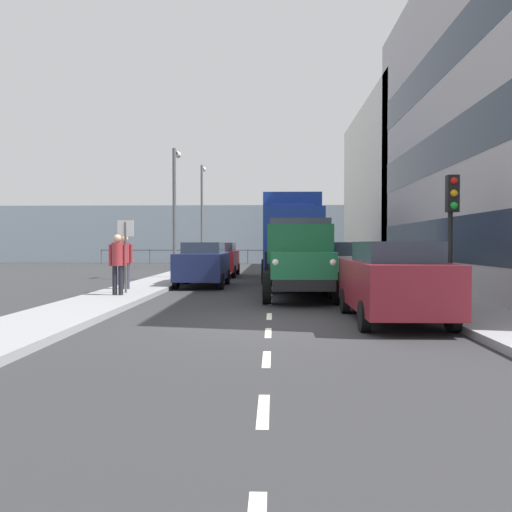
# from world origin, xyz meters

# --- Properties ---
(ground_plane) EXTENTS (80.00, 80.00, 0.00)m
(ground_plane) POSITION_xyz_m (0.00, -11.24, 0.00)
(ground_plane) COLOR #2D2D30
(sidewalk_left) EXTENTS (2.02, 42.56, 0.15)m
(sidewalk_left) POSITION_xyz_m (-4.61, -11.24, 0.07)
(sidewalk_left) COLOR gray
(sidewalk_left) RESTS_ON ground_plane
(sidewalk_right) EXTENTS (2.02, 42.56, 0.15)m
(sidewalk_right) POSITION_xyz_m (4.61, -11.24, 0.07)
(sidewalk_right) COLOR gray
(sidewalk_right) RESTS_ON ground_plane
(road_centreline_markings) EXTENTS (0.12, 38.27, 0.01)m
(road_centreline_markings) POSITION_xyz_m (0.00, -10.40, 0.00)
(road_centreline_markings) COLOR silver
(road_centreline_markings) RESTS_ON ground_plane
(building_far_block) EXTENTS (6.94, 15.97, 10.25)m
(building_far_block) POSITION_xyz_m (-9.08, -22.98, 5.13)
(building_far_block) COLOR silver
(building_far_block) RESTS_ON ground_plane
(sea_horizon) EXTENTS (80.00, 0.80, 5.00)m
(sea_horizon) POSITION_xyz_m (0.00, -35.52, 2.50)
(sea_horizon) COLOR #8C9EAD
(sea_horizon) RESTS_ON ground_plane
(seawall_railing) EXTENTS (28.08, 0.08, 1.20)m
(seawall_railing) POSITION_xyz_m (-0.00, -31.92, 0.92)
(seawall_railing) COLOR #4C5156
(seawall_railing) RESTS_ON ground_plane
(truck_vintage_green) EXTENTS (2.17, 5.64, 2.43)m
(truck_vintage_green) POSITION_xyz_m (-0.88, -4.96, 1.18)
(truck_vintage_green) COLOR black
(truck_vintage_green) RESTS_ON ground_plane
(lorry_cargo_blue) EXTENTS (2.58, 8.20, 3.87)m
(lorry_cargo_blue) POSITION_xyz_m (-0.90, -13.40, 2.08)
(lorry_cargo_blue) COLOR #193899
(lorry_cargo_blue) RESTS_ON ground_plane
(car_maroon_kerbside_near) EXTENTS (1.84, 4.38, 1.72)m
(car_maroon_kerbside_near) POSITION_xyz_m (-2.65, -0.39, 0.90)
(car_maroon_kerbside_near) COLOR maroon
(car_maroon_kerbside_near) RESTS_ON ground_plane
(car_silver_kerbside_1) EXTENTS (1.82, 4.51, 1.72)m
(car_silver_kerbside_1) POSITION_xyz_m (-2.65, -6.35, 0.90)
(car_silver_kerbside_1) COLOR #B7BABF
(car_silver_kerbside_1) RESTS_ON ground_plane
(car_navy_oppositeside_0) EXTENTS (1.85, 4.16, 1.72)m
(car_navy_oppositeside_0) POSITION_xyz_m (2.65, -9.60, 0.90)
(car_navy_oppositeside_0) COLOR navy
(car_navy_oppositeside_0) RESTS_ON ground_plane
(car_red_oppositeside_1) EXTENTS (1.81, 4.56, 1.72)m
(car_red_oppositeside_1) POSITION_xyz_m (2.65, -16.20, 0.90)
(car_red_oppositeside_1) COLOR #B21E1E
(car_red_oppositeside_1) RESTS_ON ground_plane
(pedestrian_strolling) EXTENTS (0.53, 0.34, 1.80)m
(pedestrian_strolling) POSITION_xyz_m (4.52, -4.53, 1.21)
(pedestrian_strolling) COLOR black
(pedestrian_strolling) RESTS_ON sidewalk_right
(pedestrian_couple_a) EXTENTS (0.53, 0.34, 1.80)m
(pedestrian_couple_a) POSITION_xyz_m (4.91, -6.65, 1.21)
(pedestrian_couple_a) COLOR #383342
(pedestrian_couple_a) RESTS_ON sidewalk_right
(traffic_light_near) EXTENTS (0.28, 0.41, 3.20)m
(traffic_light_near) POSITION_xyz_m (-4.47, -2.16, 2.47)
(traffic_light_near) COLOR black
(traffic_light_near) RESTS_ON sidewalk_left
(lamp_post_promenade) EXTENTS (0.32, 1.14, 5.87)m
(lamp_post_promenade) POSITION_xyz_m (4.44, -13.26, 3.69)
(lamp_post_promenade) COLOR #59595B
(lamp_post_promenade) RESTS_ON sidewalk_right
(lamp_post_far) EXTENTS (0.32, 1.14, 6.66)m
(lamp_post_far) POSITION_xyz_m (4.61, -23.86, 4.11)
(lamp_post_far) COLOR #59595B
(lamp_post_far) RESTS_ON sidewalk_right
(street_sign) EXTENTS (0.50, 0.07, 2.25)m
(street_sign) POSITION_xyz_m (4.50, -5.29, 1.68)
(street_sign) COLOR #4C4C4C
(street_sign) RESTS_ON sidewalk_right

